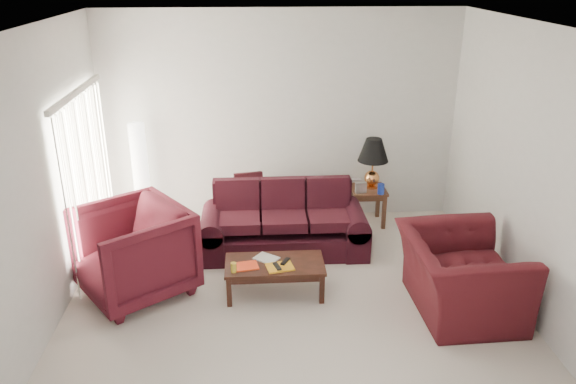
% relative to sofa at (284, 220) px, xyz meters
% --- Properties ---
extents(floor, '(5.00, 5.00, 0.00)m').
position_rel_sofa_xyz_m(floor, '(0.02, -1.37, -0.44)').
color(floor, beige).
rests_on(floor, ground).
extents(blinds, '(0.10, 2.00, 2.16)m').
position_rel_sofa_xyz_m(blinds, '(-2.40, -0.07, 0.64)').
color(blinds, silver).
rests_on(blinds, ground).
extents(sofa, '(2.18, 0.99, 0.88)m').
position_rel_sofa_xyz_m(sofa, '(0.00, 0.00, 0.00)').
color(sofa, black).
rests_on(sofa, ground).
extents(throw_pillow, '(0.42, 0.26, 0.40)m').
position_rel_sofa_xyz_m(throw_pillow, '(-0.44, 0.60, 0.24)').
color(throw_pillow, black).
rests_on(throw_pillow, sofa).
extents(end_table, '(0.54, 0.54, 0.54)m').
position_rel_sofa_xyz_m(end_table, '(1.26, 0.78, -0.17)').
color(end_table, '#502A1B').
rests_on(end_table, ground).
extents(table_lamp, '(0.48, 0.48, 0.73)m').
position_rel_sofa_xyz_m(table_lamp, '(1.31, 0.82, 0.46)').
color(table_lamp, '#D98644').
rests_on(table_lamp, end_table).
extents(clock, '(0.16, 0.08, 0.15)m').
position_rel_sofa_xyz_m(clock, '(1.12, 0.62, 0.18)').
color(clock, '#BABABF').
rests_on(clock, end_table).
extents(blue_canister, '(0.11, 0.11, 0.15)m').
position_rel_sofa_xyz_m(blue_canister, '(1.39, 0.56, 0.18)').
color(blue_canister, '#1933A3').
rests_on(blue_canister, end_table).
extents(picture_frame, '(0.15, 0.18, 0.05)m').
position_rel_sofa_xyz_m(picture_frame, '(1.10, 0.94, 0.18)').
color(picture_frame, silver).
rests_on(picture_frame, end_table).
extents(floor_lamp, '(0.33, 0.33, 1.56)m').
position_rel_sofa_xyz_m(floor_lamp, '(-1.94, 0.83, 0.34)').
color(floor_lamp, white).
rests_on(floor_lamp, ground).
extents(armchair_left, '(1.59, 1.58, 1.05)m').
position_rel_sofa_xyz_m(armchair_left, '(-1.76, -0.91, 0.08)').
color(armchair_left, '#48101A').
rests_on(armchair_left, ground).
extents(armchair_right, '(1.19, 1.36, 0.86)m').
position_rel_sofa_xyz_m(armchair_right, '(1.81, -1.49, -0.01)').
color(armchair_right, '#3F0E13').
rests_on(armchair_right, ground).
extents(coffee_table, '(1.21, 0.78, 0.39)m').
position_rel_sofa_xyz_m(coffee_table, '(-0.16, -1.03, -0.24)').
color(coffee_table, black).
rests_on(coffee_table, ground).
extents(magazine_red, '(0.30, 0.25, 0.02)m').
position_rel_sofa_xyz_m(magazine_red, '(-0.49, -1.09, -0.04)').
color(magazine_red, red).
rests_on(magazine_red, coffee_table).
extents(magazine_white, '(0.32, 0.31, 0.01)m').
position_rel_sofa_xyz_m(magazine_white, '(-0.25, -0.93, -0.04)').
color(magazine_white, beige).
rests_on(magazine_white, coffee_table).
extents(magazine_orange, '(0.33, 0.27, 0.02)m').
position_rel_sofa_xyz_m(magazine_orange, '(-0.11, -1.13, -0.04)').
color(magazine_orange, orange).
rests_on(magazine_orange, coffee_table).
extents(remote_a, '(0.09, 0.17, 0.02)m').
position_rel_sofa_xyz_m(remote_a, '(-0.14, -1.15, -0.02)').
color(remote_a, black).
rests_on(remote_a, coffee_table).
extents(remote_b, '(0.12, 0.17, 0.02)m').
position_rel_sofa_xyz_m(remote_b, '(-0.04, -1.04, -0.02)').
color(remote_b, black).
rests_on(remote_b, coffee_table).
extents(yellow_glass, '(0.08, 0.08, 0.11)m').
position_rel_sofa_xyz_m(yellow_glass, '(-0.62, -1.20, 0.01)').
color(yellow_glass, gold).
rests_on(yellow_glass, coffee_table).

